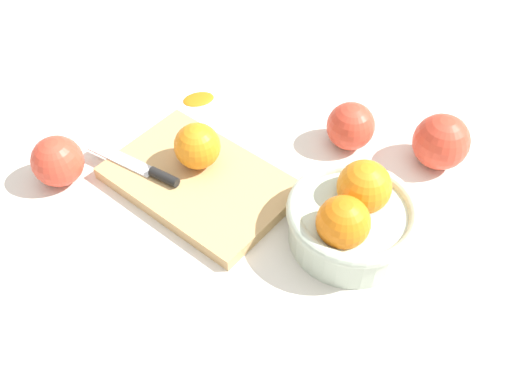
# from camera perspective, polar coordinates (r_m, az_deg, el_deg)

# --- Properties ---
(ground_plane) EXTENTS (2.40, 2.40, 0.00)m
(ground_plane) POSITION_cam_1_polar(r_m,az_deg,el_deg) (0.85, 2.41, 2.57)
(ground_plane) COLOR silver
(bowl) EXTENTS (0.17, 0.17, 0.11)m
(bowl) POSITION_cam_1_polar(r_m,az_deg,el_deg) (0.74, 9.46, -2.45)
(bowl) COLOR beige
(bowl) RESTS_ON ground_plane
(cutting_board) EXTENTS (0.28, 0.21, 0.02)m
(cutting_board) POSITION_cam_1_polar(r_m,az_deg,el_deg) (0.82, -5.55, 1.04)
(cutting_board) COLOR tan
(cutting_board) RESTS_ON ground_plane
(orange_on_board) EXTENTS (0.07, 0.07, 0.07)m
(orange_on_board) POSITION_cam_1_polar(r_m,az_deg,el_deg) (0.81, -5.79, 4.51)
(orange_on_board) COLOR orange
(orange_on_board) RESTS_ON cutting_board
(knife) EXTENTS (0.16, 0.02, 0.01)m
(knife) POSITION_cam_1_polar(r_m,az_deg,el_deg) (0.83, -10.79, 2.22)
(knife) COLOR silver
(knife) RESTS_ON cutting_board
(apple_back_right) EXTENTS (0.07, 0.07, 0.07)m
(apple_back_right) POSITION_cam_1_polar(r_m,az_deg,el_deg) (0.86, -18.90, 2.87)
(apple_back_right) COLOR #D6422D
(apple_back_right) RESTS_ON ground_plane
(apple_front_left) EXTENTS (0.07, 0.07, 0.07)m
(apple_front_left) POSITION_cam_1_polar(r_m,az_deg,el_deg) (0.87, 9.27, 6.40)
(apple_front_left) COLOR #D6422D
(apple_front_left) RESTS_ON ground_plane
(apple_front_left_2) EXTENTS (0.08, 0.08, 0.08)m
(apple_front_left_2) POSITION_cam_1_polar(r_m,az_deg,el_deg) (0.87, 17.71, 4.72)
(apple_front_left_2) COLOR #D6422D
(apple_front_left_2) RESTS_ON ground_plane
(citrus_peel) EXTENTS (0.06, 0.06, 0.01)m
(citrus_peel) POSITION_cam_1_polar(r_m,az_deg,el_deg) (0.97, -5.69, 9.22)
(citrus_peel) COLOR orange
(citrus_peel) RESTS_ON ground_plane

